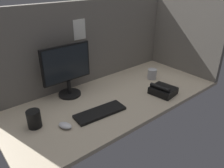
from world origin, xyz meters
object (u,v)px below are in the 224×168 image
keyboard (100,112)px  mouse (65,126)px  monitor (67,69)px  mug_steel (152,74)px  mug_black_travel (34,119)px  desk_phone (163,90)px

keyboard → mouse: (-27.13, 1.20, 0.70)cm
keyboard → monitor: bearing=99.4°
monitor → keyboard: size_ratio=1.13×
mug_steel → mouse: bearing=-171.7°
mug_black_travel → desk_phone: mug_black_travel is taller
monitor → desk_phone: bearing=-38.4°
mouse → desk_phone: (84.27, -10.84, 1.49)cm
mouse → desk_phone: 84.98cm
mouse → mug_black_travel: (-14.37, 13.61, 4.18)cm
monitor → mug_steel: bearing=-16.4°
mug_black_travel → mouse: bearing=-43.4°
keyboard → desk_phone: (57.14, -9.64, 2.19)cm
keyboard → mug_black_travel: bearing=165.2°
mouse → mug_steel: (99.74, 14.57, 3.01)cm
desk_phone → mouse: bearing=172.7°
mug_black_travel → keyboard: bearing=-19.6°
mug_black_travel → desk_phone: (98.63, -24.45, -2.70)cm
monitor → mug_black_travel: monitor is taller
mouse → mug_steel: 100.84cm
keyboard → mug_steel: size_ratio=3.93×
monitor → mug_black_travel: size_ratio=3.55×
monitor → mouse: bearing=-123.2°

